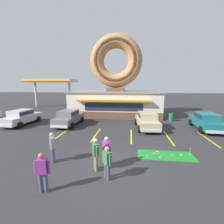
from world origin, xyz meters
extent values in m
plane|color=#2D2D30|center=(0.00, 0.00, 0.00)|extent=(160.00, 160.00, 0.00)
cube|color=brown|center=(-0.91, 14.00, 0.45)|extent=(12.00, 6.00, 0.90)
cube|color=silver|center=(-0.91, 14.00, 2.05)|extent=(12.00, 6.00, 2.30)
cube|color=gray|center=(-0.91, 14.00, 3.28)|extent=(12.30, 6.30, 0.16)
cube|color=orange|center=(-0.91, 10.70, 2.35)|extent=(9.00, 0.60, 0.20)
cube|color=#232D3D|center=(-0.91, 10.98, 1.55)|extent=(7.20, 0.03, 1.00)
cube|color=brown|center=(-0.91, 14.00, 3.61)|extent=(2.40, 1.80, 0.50)
torus|color=#B27F4C|center=(-0.91, 14.00, 7.41)|extent=(7.10, 1.90, 7.10)
torus|color=#936038|center=(-0.91, 13.57, 7.41)|extent=(6.25, 1.05, 6.24)
cube|color=#1E842D|center=(3.31, 1.62, 0.01)|extent=(3.30, 1.30, 0.03)
torus|color=#D8667F|center=(2.71, 1.84, 0.05)|extent=(0.13, 0.13, 0.04)
torus|color=#D17F47|center=(2.93, 1.29, 0.05)|extent=(0.13, 0.13, 0.04)
torus|color=#A5724C|center=(2.21, 1.32, 0.05)|extent=(0.13, 0.13, 0.04)
torus|color=#A5724C|center=(1.84, 1.91, 0.05)|extent=(0.13, 0.13, 0.04)
torus|color=#E5C666|center=(2.88, 2.06, 0.05)|extent=(0.13, 0.13, 0.04)
torus|color=#E5C666|center=(4.25, 1.76, 0.05)|extent=(0.13, 0.13, 0.04)
torus|color=#D17F47|center=(3.71, 1.62, 0.05)|extent=(0.13, 0.13, 0.04)
torus|color=#D8667F|center=(2.92, 1.79, 0.05)|extent=(0.13, 0.13, 0.04)
sphere|color=white|center=(2.57, 1.71, 0.05)|extent=(0.04, 0.04, 0.04)
cylinder|color=silver|center=(4.71, 1.71, 0.31)|extent=(0.01, 0.01, 0.55)
cube|color=red|center=(4.77, 1.71, 0.53)|extent=(0.12, 0.01, 0.08)
cube|color=slate|center=(-5.29, 7.80, 0.66)|extent=(1.93, 4.46, 0.68)
cube|color=slate|center=(-5.29, 7.65, 1.30)|extent=(1.64, 2.16, 0.60)
cube|color=#232D3D|center=(-5.29, 7.65, 1.32)|extent=(1.66, 2.07, 0.36)
cube|color=silver|center=(-5.20, 10.03, 0.42)|extent=(1.67, 0.16, 0.24)
cube|color=silver|center=(-5.37, 5.57, 0.42)|extent=(1.67, 0.16, 0.24)
cylinder|color=black|center=(-6.11, 9.19, 0.32)|extent=(0.24, 0.65, 0.64)
cylinder|color=black|center=(-4.36, 9.13, 0.32)|extent=(0.24, 0.65, 0.64)
cylinder|color=black|center=(-6.22, 6.47, 0.32)|extent=(0.24, 0.65, 0.64)
cylinder|color=black|center=(-4.46, 6.40, 0.32)|extent=(0.24, 0.65, 0.64)
cube|color=#BCAD89|center=(2.78, 7.49, 0.66)|extent=(2.06, 4.51, 0.68)
cube|color=#BCAD89|center=(2.79, 7.34, 1.30)|extent=(1.70, 2.20, 0.60)
cube|color=#232D3D|center=(2.79, 7.34, 1.32)|extent=(1.72, 2.12, 0.36)
cube|color=silver|center=(2.63, 9.72, 0.42)|extent=(1.67, 0.22, 0.24)
cube|color=silver|center=(2.94, 5.27, 0.42)|extent=(1.67, 0.22, 0.24)
cylinder|color=black|center=(1.81, 8.79, 0.32)|extent=(0.26, 0.65, 0.64)
cylinder|color=black|center=(3.57, 8.92, 0.32)|extent=(0.26, 0.65, 0.64)
cylinder|color=black|center=(2.00, 6.07, 0.32)|extent=(0.26, 0.65, 0.64)
cylinder|color=black|center=(3.76, 6.19, 0.32)|extent=(0.26, 0.65, 0.64)
cube|color=#B2B5BA|center=(-10.40, 7.40, 0.66)|extent=(2.06, 4.51, 0.68)
cube|color=#B2B5BA|center=(-10.41, 7.25, 1.30)|extent=(1.70, 2.20, 0.60)
cube|color=#232D3D|center=(-10.41, 7.25, 1.32)|extent=(1.72, 2.12, 0.36)
cube|color=silver|center=(-10.25, 9.63, 0.42)|extent=(1.67, 0.22, 0.24)
cube|color=silver|center=(-10.56, 5.18, 0.42)|extent=(1.67, 0.22, 0.24)
cylinder|color=black|center=(-11.18, 8.83, 0.32)|extent=(0.26, 0.65, 0.64)
cylinder|color=black|center=(-9.43, 8.70, 0.32)|extent=(0.26, 0.65, 0.64)
cylinder|color=black|center=(-11.38, 6.11, 0.32)|extent=(0.26, 0.65, 0.64)
cylinder|color=black|center=(-9.62, 5.98, 0.32)|extent=(0.26, 0.65, 0.64)
cube|color=#196066|center=(8.33, 7.75, 0.66)|extent=(2.01, 4.49, 0.68)
cube|color=#196066|center=(8.32, 7.60, 1.30)|extent=(1.68, 2.19, 0.60)
cube|color=#232D3D|center=(8.32, 7.60, 1.32)|extent=(1.70, 2.10, 0.36)
cube|color=silver|center=(8.46, 9.98, 0.42)|extent=(1.67, 0.19, 0.24)
cube|color=silver|center=(8.20, 5.53, 0.42)|extent=(1.67, 0.19, 0.24)
cylinder|color=black|center=(7.53, 9.16, 0.32)|extent=(0.26, 0.65, 0.64)
cylinder|color=black|center=(9.29, 9.06, 0.32)|extent=(0.26, 0.65, 0.64)
cylinder|color=black|center=(7.37, 6.44, 0.32)|extent=(0.26, 0.65, 0.64)
cylinder|color=black|center=(9.13, 6.34, 0.32)|extent=(0.26, 0.65, 0.64)
cylinder|color=#7F7056|center=(-0.56, -0.30, 0.40)|extent=(0.15, 0.15, 0.81)
cylinder|color=#7F7056|center=(-0.46, -0.48, 0.40)|extent=(0.15, 0.15, 0.81)
cube|color=#386B42|center=(-0.51, -0.39, 1.11)|extent=(0.39, 0.45, 0.59)
cylinder|color=#386B42|center=(-0.63, -0.17, 1.08)|extent=(0.10, 0.10, 0.55)
cylinder|color=#386B42|center=(-0.39, -0.61, 1.08)|extent=(0.10, 0.10, 0.55)
sphere|color=tan|center=(-0.51, -0.39, 1.54)|extent=(0.22, 0.22, 0.22)
cylinder|color=#474C66|center=(-3.06, 0.24, 0.41)|extent=(0.15, 0.15, 0.83)
cylinder|color=#474C66|center=(-2.99, 0.05, 0.41)|extent=(0.15, 0.15, 0.83)
cube|color=gray|center=(-3.03, 0.14, 1.13)|extent=(0.35, 0.44, 0.60)
cylinder|color=gray|center=(-3.11, 0.38, 1.10)|extent=(0.10, 0.10, 0.56)
cylinder|color=gray|center=(-2.95, -0.09, 1.10)|extent=(0.10, 0.10, 0.56)
sphere|color=beige|center=(-3.03, 0.14, 1.57)|extent=(0.22, 0.22, 0.22)
cylinder|color=#474C66|center=(0.05, 0.03, 0.39)|extent=(0.15, 0.15, 0.78)
cylinder|color=#474C66|center=(-0.12, 0.14, 0.39)|extent=(0.15, 0.15, 0.78)
cube|color=#8C3393|center=(-0.04, 0.08, 1.06)|extent=(0.45, 0.41, 0.57)
cylinder|color=#8C3393|center=(0.17, -0.06, 1.03)|extent=(0.10, 0.10, 0.52)
cylinder|color=#8C3393|center=(-0.24, 0.22, 1.03)|extent=(0.10, 0.10, 0.52)
sphere|color=tan|center=(-0.04, 0.08, 1.48)|extent=(0.21, 0.21, 0.21)
cylinder|color=#474C66|center=(0.09, -0.95, 0.38)|extent=(0.15, 0.15, 0.76)
cylinder|color=#474C66|center=(0.22, -1.10, 0.38)|extent=(0.15, 0.15, 0.76)
cube|color=#386B42|center=(0.16, -1.02, 1.03)|extent=(0.43, 0.44, 0.55)
cylinder|color=#386B42|center=(-0.01, -0.84, 1.01)|extent=(0.10, 0.10, 0.51)
cylinder|color=#386B42|center=(0.32, -1.21, 1.01)|extent=(0.10, 0.10, 0.51)
sphere|color=tan|center=(0.16, -1.02, 1.44)|extent=(0.20, 0.20, 0.20)
cylinder|color=#474C66|center=(-2.29, -2.18, 0.40)|extent=(0.15, 0.15, 0.81)
cylinder|color=#474C66|center=(-2.10, -2.14, 0.40)|extent=(0.15, 0.15, 0.81)
cube|color=#8C3393|center=(-2.20, -2.16, 1.11)|extent=(0.42, 0.31, 0.59)
cylinder|color=#8C3393|center=(-2.44, -2.21, 1.08)|extent=(0.10, 0.10, 0.54)
cylinder|color=#8C3393|center=(-1.95, -2.12, 1.08)|extent=(0.10, 0.10, 0.54)
sphere|color=#9E7051|center=(-2.20, -2.16, 1.54)|extent=(0.22, 0.22, 0.22)
cylinder|color=#1E662D|center=(5.98, 10.85, 0.47)|extent=(0.56, 0.56, 0.95)
torus|color=#123D1B|center=(5.98, 10.85, 0.95)|extent=(0.57, 0.57, 0.05)
cylinder|color=silver|center=(-17.48, 20.69, 2.40)|extent=(0.40, 0.40, 4.80)
cylinder|color=silver|center=(-10.48, 20.69, 2.40)|extent=(0.40, 0.40, 4.80)
cube|color=silver|center=(-13.98, 20.69, 5.05)|extent=(9.00, 4.40, 0.50)
cube|color=yellow|center=(-13.98, 18.47, 5.05)|extent=(9.00, 0.04, 0.44)
cube|color=red|center=(-13.98, 18.44, 4.88)|extent=(9.00, 0.04, 0.12)
cube|color=yellow|center=(-4.73, 5.00, 0.00)|extent=(0.12, 3.60, 0.01)
cube|color=yellow|center=(-1.73, 5.00, 0.00)|extent=(0.12, 3.60, 0.01)
cube|color=yellow|center=(1.27, 5.00, 0.00)|extent=(0.12, 3.60, 0.01)
cube|color=yellow|center=(4.27, 5.00, 0.00)|extent=(0.12, 3.60, 0.01)
cube|color=yellow|center=(7.27, 5.00, 0.00)|extent=(0.12, 3.60, 0.01)
camera|label=1|loc=(1.12, -7.09, 4.17)|focal=24.00mm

